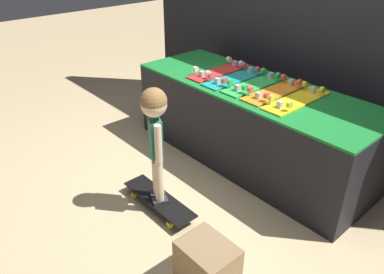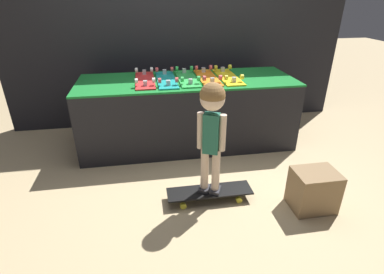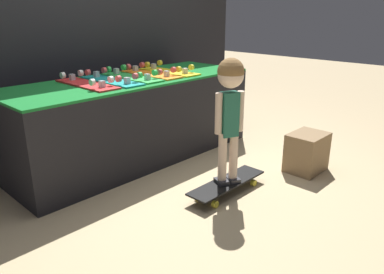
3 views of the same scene
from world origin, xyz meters
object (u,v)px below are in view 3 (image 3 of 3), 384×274
(skateboard_teal_on_rack, at_px, (111,80))
(skateboard_red_on_rack, at_px, (87,83))
(skateboard_orange_on_rack, at_px, (150,73))
(skateboard_yellow_on_rack, at_px, (169,71))
(skateboard_green_on_rack, at_px, (131,76))
(child, at_px, (230,98))
(storage_box, at_px, (307,152))
(skateboard_on_floor, at_px, (227,184))

(skateboard_teal_on_rack, bearing_deg, skateboard_red_on_rack, 174.39)
(skateboard_orange_on_rack, relative_size, skateboard_yellow_on_rack, 1.00)
(skateboard_green_on_rack, height_order, skateboard_yellow_on_rack, same)
(skateboard_green_on_rack, xyz_separation_m, skateboard_yellow_on_rack, (0.45, -0.01, 0.00))
(skateboard_teal_on_rack, xyz_separation_m, child, (0.25, -1.10, -0.02))
(skateboard_green_on_rack, bearing_deg, child, -88.99)
(skateboard_red_on_rack, height_order, skateboard_teal_on_rack, same)
(skateboard_yellow_on_rack, distance_m, storage_box, 1.52)
(storage_box, bearing_deg, skateboard_orange_on_rack, 114.05)
(skateboard_red_on_rack, height_order, storage_box, skateboard_red_on_rack)
(skateboard_on_floor, bearing_deg, storage_box, -16.26)
(skateboard_on_floor, bearing_deg, skateboard_red_on_rack, 112.85)
(skateboard_orange_on_rack, bearing_deg, skateboard_on_floor, -100.51)
(skateboard_teal_on_rack, relative_size, skateboard_on_floor, 0.94)
(skateboard_red_on_rack, relative_size, skateboard_teal_on_rack, 1.00)
(skateboard_green_on_rack, bearing_deg, skateboard_yellow_on_rack, -1.24)
(skateboard_red_on_rack, distance_m, skateboard_teal_on_rack, 0.23)
(skateboard_green_on_rack, xyz_separation_m, storage_box, (0.83, -1.35, -0.61))
(skateboard_orange_on_rack, xyz_separation_m, storage_box, (0.60, -1.35, -0.61))
(skateboard_yellow_on_rack, bearing_deg, skateboard_teal_on_rack, -179.63)
(skateboard_teal_on_rack, distance_m, skateboard_yellow_on_rack, 0.68)
(skateboard_yellow_on_rack, relative_size, storage_box, 1.99)
(skateboard_yellow_on_rack, height_order, child, child)
(skateboard_teal_on_rack, bearing_deg, skateboard_orange_on_rack, 1.99)
(skateboard_teal_on_rack, relative_size, child, 0.72)
(skateboard_teal_on_rack, distance_m, skateboard_green_on_rack, 0.23)
(skateboard_red_on_rack, xyz_separation_m, child, (0.47, -1.12, -0.02))
(skateboard_on_floor, relative_size, child, 0.77)
(skateboard_yellow_on_rack, relative_size, skateboard_on_floor, 0.94)
(skateboard_yellow_on_rack, bearing_deg, skateboard_green_on_rack, 178.76)
(skateboard_red_on_rack, distance_m, skateboard_green_on_rack, 0.45)
(skateboard_orange_on_rack, xyz_separation_m, skateboard_on_floor, (-0.21, -1.11, -0.70))
(skateboard_green_on_rack, bearing_deg, skateboard_orange_on_rack, 0.41)
(skateboard_orange_on_rack, height_order, skateboard_yellow_on_rack, same)
(skateboard_orange_on_rack, relative_size, child, 0.72)
(storage_box, bearing_deg, skateboard_red_on_rack, 133.37)
(skateboard_teal_on_rack, bearing_deg, storage_box, -51.66)
(skateboard_red_on_rack, xyz_separation_m, storage_box, (1.28, -1.36, -0.61))
(skateboard_orange_on_rack, relative_size, skateboard_on_floor, 0.94)
(child, bearing_deg, storage_box, 7.71)
(skateboard_red_on_rack, relative_size, storage_box, 1.99)
(skateboard_red_on_rack, bearing_deg, skateboard_on_floor, -67.15)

